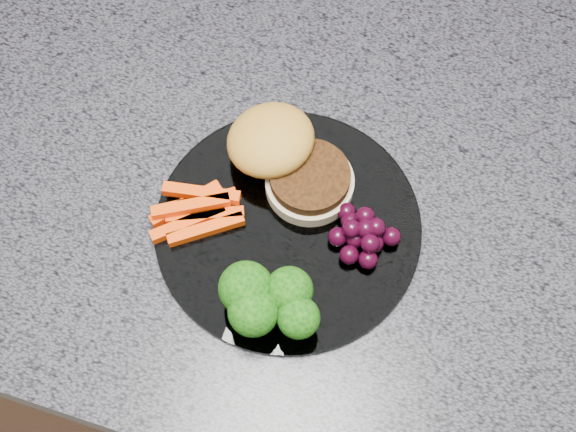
% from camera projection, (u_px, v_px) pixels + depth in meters
% --- Properties ---
extents(island_cabinet, '(1.20, 0.60, 0.86)m').
position_uv_depth(island_cabinet, '(291.00, 311.00, 1.24)').
color(island_cabinet, brown).
rests_on(island_cabinet, ground).
extents(countertop, '(1.20, 0.60, 0.04)m').
position_uv_depth(countertop, '(293.00, 174.00, 0.83)').
color(countertop, '#46464F').
rests_on(countertop, island_cabinet).
extents(plate, '(0.26, 0.26, 0.01)m').
position_uv_depth(plate, '(288.00, 226.00, 0.78)').
color(plate, white).
rests_on(plate, countertop).
extents(burger, '(0.16, 0.13, 0.05)m').
position_uv_depth(burger, '(284.00, 157.00, 0.79)').
color(burger, '#C6B18B').
rests_on(burger, plate).
extents(carrot_sticks, '(0.09, 0.08, 0.02)m').
position_uv_depth(carrot_sticks, '(196.00, 210.00, 0.78)').
color(carrot_sticks, '#F34404').
rests_on(carrot_sticks, plate).
extents(broccoli, '(0.10, 0.07, 0.06)m').
position_uv_depth(broccoli, '(266.00, 300.00, 0.71)').
color(broccoli, '#507E2E').
rests_on(broccoli, plate).
extents(grape_bunch, '(0.07, 0.06, 0.03)m').
position_uv_depth(grape_bunch, '(362.00, 234.00, 0.76)').
color(grape_bunch, black).
rests_on(grape_bunch, plate).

